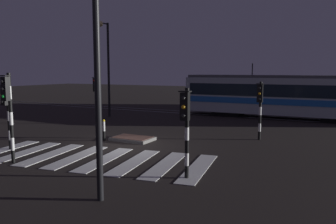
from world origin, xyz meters
name	(u,v)px	position (x,y,z in m)	size (l,w,h in m)	color
ground_plane	(124,147)	(0.00, 0.00, 0.00)	(120.00, 120.00, 0.00)	black
rail_near	(214,115)	(0.00, 12.73, 0.01)	(80.00, 0.12, 0.03)	#59595E
rail_far	(220,113)	(0.00, 14.16, 0.01)	(80.00, 0.12, 0.03)	#59595E
crosswalk_zebra	(91,158)	(0.00, -2.36, 0.01)	(10.25, 5.37, 0.02)	silver
traffic_island	(133,139)	(-0.44, 1.45, 0.09)	(2.09, 1.33, 0.18)	slate
traffic_light_corner_near_left	(6,105)	(-4.29, -2.90, 2.04)	(0.36, 0.42, 3.10)	black
traffic_light_corner_far_left	(96,92)	(-5.58, 4.97, 2.14)	(0.36, 0.42, 3.25)	black
traffic_light_corner_near_right	(186,120)	(4.57, -3.05, 1.99)	(0.36, 0.42, 3.03)	black
traffic_light_kerb_mid_left	(8,104)	(-2.22, -4.39, 2.31)	(0.36, 0.42, 3.50)	black
traffic_light_corner_far_right	(260,102)	(5.34, 4.53, 1.99)	(0.36, 0.42, 3.03)	black
street_lamp_trackside_left	(106,57)	(-7.14, 8.18, 4.59)	(0.44, 1.21, 7.25)	black
street_lamp_near_kerb	(90,45)	(3.24, -6.08, 4.23)	(0.44, 1.21, 6.58)	black
tram	(280,95)	(4.97, 13.44, 1.74)	(14.63, 2.58, 4.15)	#B2BCC1
bollard_island_edge	(104,130)	(-1.70, 0.72, 0.56)	(0.12, 0.12, 1.11)	black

